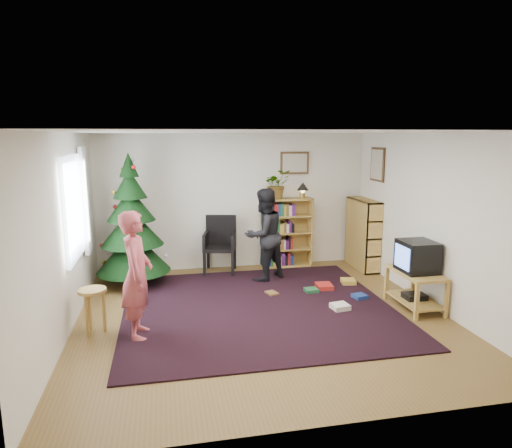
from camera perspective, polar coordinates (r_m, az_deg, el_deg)
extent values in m
plane|color=brown|center=(6.44, 0.80, -11.41)|extent=(5.00, 5.00, 0.00)
plane|color=white|center=(5.96, 0.87, 11.42)|extent=(5.00, 5.00, 0.00)
cube|color=silver|center=(8.50, -2.75, 2.83)|extent=(5.00, 0.02, 2.50)
cube|color=silver|center=(3.75, 9.05, -7.88)|extent=(5.00, 0.02, 2.50)
cube|color=silver|center=(6.07, -22.91, -1.34)|extent=(0.02, 5.00, 2.50)
cube|color=silver|center=(7.04, 21.15, 0.39)|extent=(0.02, 5.00, 2.50)
cube|color=black|center=(6.71, 0.25, -10.37)|extent=(3.80, 3.60, 0.02)
cube|color=silver|center=(6.60, -21.82, 1.88)|extent=(0.04, 1.20, 1.40)
cube|color=silver|center=(7.28, -20.55, 2.75)|extent=(0.06, 0.35, 1.60)
cube|color=#4C3319|center=(8.65, 4.84, 7.61)|extent=(0.55, 0.03, 0.42)
cube|color=beige|center=(8.65, 4.84, 7.61)|extent=(0.47, 0.01, 0.34)
cube|color=#4C3319|center=(8.46, 14.96, 7.20)|extent=(0.03, 0.50, 0.60)
cube|color=beige|center=(8.46, 14.96, 7.20)|extent=(0.01, 0.42, 0.52)
cylinder|color=#3F2816|center=(7.96, -14.94, -6.48)|extent=(0.12, 0.12, 0.23)
cone|color=black|center=(7.83, -15.11, -3.28)|extent=(1.21, 1.21, 0.68)
cone|color=black|center=(7.74, -15.26, -0.34)|extent=(1.01, 1.01, 0.60)
cone|color=black|center=(7.68, -15.40, 2.41)|extent=(0.78, 0.78, 0.54)
cone|color=black|center=(7.64, -15.53, 4.90)|extent=(0.55, 0.55, 0.47)
cone|color=black|center=(7.62, -15.65, 7.16)|extent=(0.31, 0.31, 0.39)
cube|color=gold|center=(8.65, 3.86, -1.07)|extent=(0.95, 0.30, 1.30)
cube|color=gold|center=(8.54, 3.92, 3.10)|extent=(0.95, 0.30, 0.03)
cube|color=gold|center=(8.74, 13.21, -1.22)|extent=(0.30, 0.95, 1.30)
cube|color=gold|center=(8.63, 13.39, 2.91)|extent=(0.30, 0.95, 0.03)
cube|color=gold|center=(6.94, 19.39, -5.76)|extent=(0.51, 0.91, 0.04)
cube|color=gold|center=(6.57, 19.44, -9.24)|extent=(0.05, 0.05, 0.51)
cube|color=gold|center=(6.80, 22.72, -8.77)|extent=(0.05, 0.05, 0.51)
cube|color=gold|center=(7.27, 16.00, -7.07)|extent=(0.05, 0.05, 0.51)
cube|color=gold|center=(7.48, 19.07, -6.74)|extent=(0.05, 0.05, 0.51)
cube|color=gold|center=(7.06, 19.17, -8.95)|extent=(0.47, 0.87, 0.03)
cube|color=black|center=(7.05, 19.20, -8.52)|extent=(0.30, 0.25, 0.08)
cube|color=black|center=(6.88, 19.51, -3.83)|extent=(0.46, 0.51, 0.44)
cube|color=#527FDE|center=(6.76, 17.79, -3.97)|extent=(0.01, 0.40, 0.32)
cube|color=black|center=(8.27, -4.54, -3.01)|extent=(0.67, 0.67, 0.05)
cube|color=black|center=(8.46, -4.78, -0.74)|extent=(0.56, 0.18, 0.56)
cube|color=black|center=(8.07, -6.06, -5.09)|extent=(0.06, 0.06, 0.46)
cube|color=black|center=(8.13, -2.55, -4.92)|extent=(0.06, 0.06, 0.46)
cube|color=black|center=(8.55, -6.38, -4.18)|extent=(0.06, 0.06, 0.46)
cube|color=black|center=(8.60, -3.07, -4.02)|extent=(0.06, 0.06, 0.46)
cylinder|color=gold|center=(6.09, -19.82, -7.83)|extent=(0.35, 0.35, 0.04)
cylinder|color=gold|center=(6.17, -18.48, -10.34)|extent=(0.04, 0.04, 0.54)
cylinder|color=gold|center=(6.30, -20.08, -10.01)|extent=(0.04, 0.04, 0.54)
cylinder|color=gold|center=(6.10, -20.38, -10.73)|extent=(0.04, 0.04, 0.54)
imported|color=#B0464D|center=(5.75, -14.68, -6.18)|extent=(0.40, 0.59, 1.59)
imported|color=black|center=(7.76, 0.98, -1.37)|extent=(0.97, 0.90, 1.59)
imported|color=gray|center=(8.46, 2.63, 4.98)|extent=(0.53, 0.47, 0.54)
cylinder|color=#A57F33|center=(8.62, 5.85, 3.55)|extent=(0.09, 0.09, 0.09)
sphere|color=#FFD88C|center=(8.61, 5.87, 4.23)|extent=(0.09, 0.09, 0.09)
cone|color=black|center=(8.60, 5.88, 4.72)|extent=(0.22, 0.22, 0.15)
cube|color=#A51E19|center=(7.55, 8.52, -7.78)|extent=(0.20, 0.20, 0.08)
cube|color=navy|center=(7.21, 12.82, -8.85)|extent=(0.20, 0.20, 0.08)
cube|color=#1E592D|center=(7.36, 6.92, -8.25)|extent=(0.20, 0.20, 0.08)
cube|color=gold|center=(7.86, 11.45, -7.13)|extent=(0.20, 0.20, 0.08)
cube|color=brown|center=(7.22, 1.98, -8.57)|extent=(0.20, 0.20, 0.08)
cube|color=beige|center=(6.73, 10.45, -10.23)|extent=(0.20, 0.20, 0.08)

